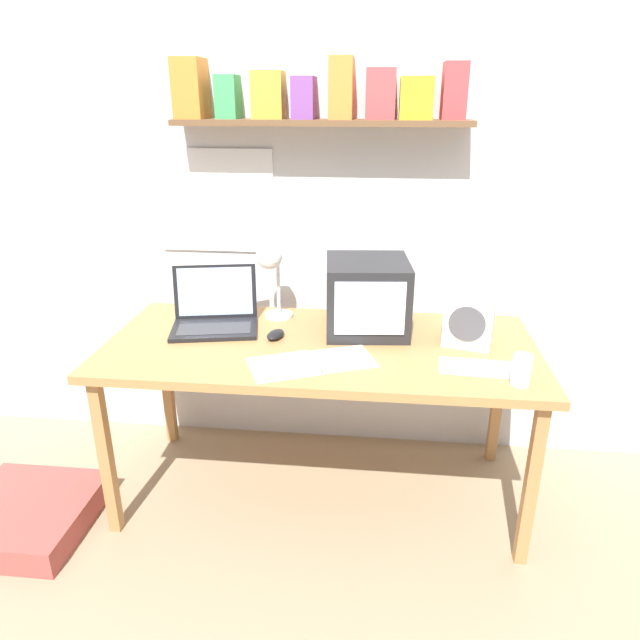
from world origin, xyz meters
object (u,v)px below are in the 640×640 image
at_px(open_notebook, 283,366).
at_px(loose_paper_near_monitor, 343,359).
at_px(crt_monitor, 367,296).
at_px(juice_glass, 521,372).
at_px(space_heater, 470,315).
at_px(corner_desk, 320,355).
at_px(floor_cushion, 26,515).
at_px(laptop, 215,312).
at_px(desk_lamp, 271,266).
at_px(loose_paper_near_laptop, 477,368).
at_px(computer_mouse, 275,335).

relative_size(open_notebook, loose_paper_near_monitor, 1.11).
bearing_deg(crt_monitor, open_notebook, -131.60).
bearing_deg(juice_glass, space_heater, 112.11).
bearing_deg(crt_monitor, space_heater, -21.04).
distance_m(corner_desk, juice_glass, 0.79).
relative_size(corner_desk, floor_cushion, 3.39).
xyz_separation_m(laptop, juice_glass, (1.20, -0.42, -0.01)).
distance_m(corner_desk, desk_lamp, 0.45).
bearing_deg(loose_paper_near_laptop, space_heater, 91.71).
bearing_deg(loose_paper_near_laptop, desk_lamp, 154.84).
bearing_deg(computer_mouse, open_notebook, -73.65).
distance_m(juice_glass, loose_paper_near_laptop, 0.18).
distance_m(crt_monitor, space_heater, 0.43).
distance_m(computer_mouse, floor_cushion, 1.27).
height_order(open_notebook, floor_cushion, open_notebook).
height_order(crt_monitor, juice_glass, crt_monitor).
height_order(crt_monitor, desk_lamp, desk_lamp).
xyz_separation_m(crt_monitor, computer_mouse, (-0.37, -0.14, -0.14)).
relative_size(crt_monitor, space_heater, 1.53).
xyz_separation_m(corner_desk, crt_monitor, (0.18, 0.17, 0.21)).
bearing_deg(open_notebook, loose_paper_near_laptop, 5.24).
xyz_separation_m(juice_glass, loose_paper_near_laptop, (-0.13, 0.12, -0.05)).
bearing_deg(loose_paper_near_monitor, space_heater, 22.01).
bearing_deg(space_heater, open_notebook, -142.41).
bearing_deg(corner_desk, juice_glass, -21.22).
height_order(juice_glass, loose_paper_near_monitor, juice_glass).
bearing_deg(loose_paper_near_monitor, crt_monitor, 76.23).
height_order(crt_monitor, space_heater, crt_monitor).
xyz_separation_m(open_notebook, loose_paper_near_monitor, (0.22, 0.09, 0.00)).
bearing_deg(floor_cushion, desk_lamp, 32.06).
relative_size(desk_lamp, loose_paper_near_laptop, 1.25).
bearing_deg(loose_paper_near_monitor, computer_mouse, 149.30).
bearing_deg(floor_cushion, corner_desk, 17.14).
xyz_separation_m(desk_lamp, space_heater, (0.83, -0.17, -0.13)).
bearing_deg(open_notebook, space_heater, 22.06).
xyz_separation_m(open_notebook, loose_paper_near_laptop, (0.71, 0.07, 0.00)).
distance_m(juice_glass, open_notebook, 0.84).
distance_m(desk_lamp, computer_mouse, 0.31).
bearing_deg(open_notebook, juice_glass, -3.41).
distance_m(juice_glass, computer_mouse, 0.97).
height_order(crt_monitor, loose_paper_near_monitor, crt_monitor).
distance_m(desk_lamp, loose_paper_near_laptop, 0.96).
bearing_deg(laptop, corner_desk, -27.25).
relative_size(laptop, open_notebook, 1.31).
bearing_deg(loose_paper_near_monitor, floor_cushion, -170.34).
xyz_separation_m(laptop, space_heater, (1.07, -0.08, 0.06)).
bearing_deg(desk_lamp, open_notebook, -52.72).
xyz_separation_m(space_heater, floor_cushion, (-1.77, -0.42, -0.80)).
relative_size(computer_mouse, loose_paper_near_laptop, 0.42).
distance_m(corner_desk, laptop, 0.51).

